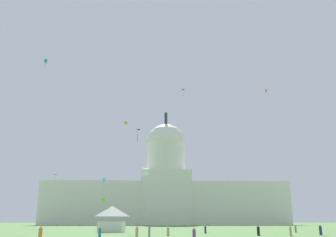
# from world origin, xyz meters

# --- Properties ---
(capitol_building) EXTENTS (138.08, 24.15, 65.89)m
(capitol_building) POSITION_xyz_m (5.11, 188.59, 18.29)
(capitol_building) COLOR silver
(capitol_building) RESTS_ON ground_plane
(event_tent) EXTENTS (6.10, 5.55, 5.61)m
(event_tent) POSITION_xyz_m (-12.34, 59.99, 2.89)
(event_tent) COLOR white
(event_tent) RESTS_ON ground_plane
(person_navy_back_left) EXTENTS (0.62, 0.62, 1.79)m
(person_navy_back_left) POSITION_xyz_m (26.02, 41.32, 0.81)
(person_navy_back_left) COLOR navy
(person_navy_back_left) RESTS_ON ground_plane
(person_grey_deep_crowd) EXTENTS (0.42, 0.42, 1.57)m
(person_grey_deep_crowd) POSITION_xyz_m (27.23, 55.71, 0.71)
(person_grey_deep_crowd) COLOR gray
(person_grey_deep_crowd) RESTS_ON ground_plane
(person_teal_back_right) EXTENTS (0.53, 0.53, 1.59)m
(person_teal_back_right) POSITION_xyz_m (-11.38, 32.97, 0.72)
(person_teal_back_right) COLOR #1E757A
(person_teal_back_right) RESTS_ON ground_plane
(person_navy_near_tent) EXTENTS (0.53, 0.53, 1.57)m
(person_navy_near_tent) POSITION_xyz_m (7.14, 51.26, 0.71)
(person_navy_near_tent) COLOR navy
(person_navy_near_tent) RESTS_ON ground_plane
(person_tan_front_left) EXTENTS (0.49, 0.49, 1.67)m
(person_tan_front_left) POSITION_xyz_m (19.11, 37.24, 0.77)
(person_tan_front_left) COLOR tan
(person_tan_front_left) RESTS_ON ground_plane
(person_black_edge_west) EXTENTS (0.65, 0.65, 1.69)m
(person_black_edge_west) POSITION_xyz_m (14.36, 39.28, 0.76)
(person_black_edge_west) COLOR black
(person_black_edge_west) RESTS_ON ground_plane
(person_tan_mid_left) EXTENTS (0.56, 0.56, 1.79)m
(person_tan_mid_left) POSITION_xyz_m (-5.70, 27.61, 0.82)
(person_tan_mid_left) COLOR tan
(person_tan_mid_left) RESTS_ON ground_plane
(person_purple_front_right) EXTENTS (0.55, 0.55, 1.51)m
(person_purple_front_right) POSITION_xyz_m (2.42, 30.49, 0.67)
(person_purple_front_right) COLOR #703D93
(person_purple_front_right) RESTS_ON ground_plane
(person_orange_lawn_far_right) EXTENTS (0.54, 0.54, 1.78)m
(person_orange_lawn_far_right) POSITION_xyz_m (-18.00, 25.66, 0.80)
(person_orange_lawn_far_right) COLOR orange
(person_orange_lawn_far_right) RESTS_ON ground_plane
(person_grey_front_center) EXTENTS (0.43, 0.43, 1.66)m
(person_grey_front_center) POSITION_xyz_m (-4.03, 36.26, 0.77)
(person_grey_front_center) COLOR gray
(person_grey_front_center) RESTS_ON ground_plane
(person_tan_mid_center) EXTENTS (0.61, 0.61, 1.54)m
(person_tan_mid_center) POSITION_xyz_m (-0.87, 39.99, 0.69)
(person_tan_mid_center) COLOR tan
(person_tan_mid_center) RESTS_ON ground_plane
(kite_lime_low) EXTENTS (1.61, 1.62, 1.42)m
(kite_lime_low) POSITION_xyz_m (-20.05, 104.88, 9.27)
(kite_lime_low) COLOR #8CD133
(kite_orange_high) EXTENTS (0.70, 0.19, 1.22)m
(kite_orange_high) POSITION_xyz_m (34.12, 87.79, 43.98)
(kite_orange_high) COLOR orange
(kite_gold_mid) EXTENTS (1.22, 1.23, 1.04)m
(kite_gold_mid) POSITION_xyz_m (-12.28, 92.50, 33.52)
(kite_gold_mid) COLOR gold
(kite_cyan_low) EXTENTS (1.32, 1.29, 3.15)m
(kite_cyan_low) POSITION_xyz_m (-20.71, 109.71, 16.58)
(kite_cyan_low) COLOR #33BCDB
(kite_pink_low) EXTENTS (1.26, 1.78, 2.16)m
(kite_pink_low) POSITION_xyz_m (-34.37, 92.90, 15.83)
(kite_pink_low) COLOR pink
(kite_turquoise_high) EXTENTS (1.04, 1.01, 3.03)m
(kite_turquoise_high) POSITION_xyz_m (-38.04, 85.10, 51.81)
(kite_turquoise_high) COLOR teal
(kite_white_low) EXTENTS (1.22, 1.24, 1.17)m
(kite_white_low) POSITION_xyz_m (-4.84, 29.50, 9.37)
(kite_white_low) COLOR white
(kite_blue_high) EXTENTS (1.40, 1.29, 2.81)m
(kite_blue_high) POSITION_xyz_m (8.04, 108.08, 50.46)
(kite_blue_high) COLOR blue
(kite_green_low) EXTENTS (1.68, 1.17, 3.04)m
(kite_green_low) POSITION_xyz_m (-6.33, 158.15, 10.19)
(kite_green_low) COLOR green
(kite_black_mid) EXTENTS (1.18, 1.42, 2.68)m
(kite_black_mid) POSITION_xyz_m (-7.62, 64.17, 23.80)
(kite_black_mid) COLOR black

